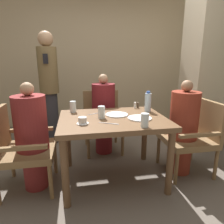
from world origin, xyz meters
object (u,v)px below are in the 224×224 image
at_px(diner_in_far_chair, 104,114).
at_px(glass_tall_mid, 73,107).
at_px(chair_far_side, 102,118).
at_px(plate_main_left, 140,118).
at_px(standing_host, 49,85).
at_px(diner_in_left_chair, 32,136).
at_px(glass_tall_near, 145,120).
at_px(teacup_with_saucer, 83,121).
at_px(glass_tall_far, 102,112).
at_px(chair_left_side, 18,146).
at_px(water_bottle, 148,102).
at_px(diner_in_right_chair, 183,127).
at_px(chair_right_side, 193,134).
at_px(plate_main_right, 117,115).

bearing_deg(diner_in_far_chair, glass_tall_mid, -136.75).
bearing_deg(chair_far_side, plate_main_left, -73.92).
distance_m(standing_host, plate_main_left, 1.70).
distance_m(diner_in_left_chair, glass_tall_near, 1.14).
xyz_separation_m(teacup_with_saucer, glass_tall_mid, (-0.09, 0.47, 0.03)).
relative_size(plate_main_left, glass_tall_far, 1.94).
relative_size(standing_host, plate_main_left, 6.90).
height_order(glass_tall_mid, glass_tall_far, same).
bearing_deg(teacup_with_saucer, chair_far_side, 72.14).
bearing_deg(plate_main_left, diner_in_left_chair, 175.36).
relative_size(chair_left_side, water_bottle, 3.59).
bearing_deg(diner_in_right_chair, teacup_with_saucer, -172.05).
relative_size(standing_host, glass_tall_near, 13.36).
bearing_deg(teacup_with_saucer, chair_left_side, 166.02).
height_order(diner_in_far_chair, standing_host, standing_host).
distance_m(chair_far_side, chair_right_side, 1.28).
height_order(diner_in_right_chair, plate_main_right, diner_in_right_chair).
bearing_deg(chair_right_side, standing_host, 144.55).
bearing_deg(standing_host, glass_tall_near, -57.91).
relative_size(chair_far_side, glass_tall_mid, 6.68).
bearing_deg(water_bottle, teacup_with_saucer, -155.90).
distance_m(chair_far_side, diner_in_right_chair, 1.18).
relative_size(diner_in_right_chair, plate_main_right, 4.41).
height_order(diner_in_right_chair, plate_main_left, diner_in_right_chair).
distance_m(diner_in_left_chair, plate_main_left, 1.11).
relative_size(standing_host, teacup_with_saucer, 14.77).
bearing_deg(plate_main_left, chair_far_side, 106.08).
distance_m(chair_left_side, diner_in_right_chair, 1.80).
relative_size(chair_right_side, glass_tall_mid, 6.68).
relative_size(chair_right_side, teacup_with_saucer, 7.38).
height_order(diner_in_left_chair, chair_right_side, diner_in_left_chair).
distance_m(diner_in_far_chair, water_bottle, 0.73).
height_order(chair_left_side, water_bottle, water_bottle).
distance_m(chair_right_side, glass_tall_near, 0.88).
relative_size(diner_in_far_chair, plate_main_left, 4.52).
height_order(chair_right_side, teacup_with_saucer, chair_right_side).
bearing_deg(glass_tall_far, glass_tall_near, -45.71).
bearing_deg(chair_far_side, chair_left_side, -139.03).
xyz_separation_m(chair_far_side, glass_tall_near, (0.23, -1.20, 0.31)).
xyz_separation_m(teacup_with_saucer, glass_tall_far, (0.20, 0.16, 0.03)).
relative_size(chair_left_side, chair_right_side, 1.00).
relative_size(water_bottle, glass_tall_far, 1.86).
bearing_deg(plate_main_right, plate_main_left, -40.95).
bearing_deg(plate_main_right, water_bottle, 13.92).
bearing_deg(diner_in_right_chair, standing_host, 142.25).
height_order(teacup_with_saucer, glass_tall_near, glass_tall_near).
xyz_separation_m(chair_right_side, glass_tall_far, (-1.09, -0.00, 0.31)).
bearing_deg(water_bottle, glass_tall_far, -161.68).
height_order(diner_in_left_chair, plate_main_right, diner_in_left_chair).
bearing_deg(standing_host, plate_main_right, -53.96).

